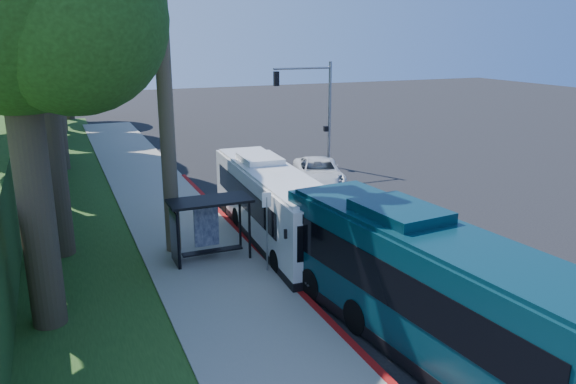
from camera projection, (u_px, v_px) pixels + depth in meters
name	position (u px, v px, depth m)	size (l,w,h in m)	color
ground	(333.00, 217.00, 27.66)	(140.00, 140.00, 0.00)	black
sidewalk	(187.00, 236.00, 24.91)	(4.50, 70.00, 0.12)	gray
red_curb	(268.00, 261.00, 22.22)	(0.25, 30.00, 0.13)	maroon
grass_verge	(48.00, 220.00, 27.21)	(8.00, 70.00, 0.06)	#234719
bus_shelter	(203.00, 217.00, 21.92)	(3.20, 1.51, 2.55)	black
stop_sign_pole	(267.00, 221.00, 20.64)	(0.35, 0.06, 3.17)	gray
traffic_signal_pole	(316.00, 102.00, 36.74)	(4.10, 0.30, 7.00)	gray
tree_2	(46.00, 4.00, 34.51)	(8.82, 8.40, 15.12)	#382B1E
tree_4	(52.00, 22.00, 49.08)	(8.40, 8.00, 14.14)	#382B1E
tree_5	(62.00, 31.00, 56.75)	(7.35, 7.00, 12.86)	#382B1E
white_bus	(272.00, 202.00, 24.50)	(2.95, 11.36, 3.36)	silver
teal_bus	(445.00, 295.00, 15.20)	(4.04, 13.26, 3.89)	#092A34
pickup	(319.00, 172.00, 33.31)	(2.62, 5.68, 1.58)	silver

